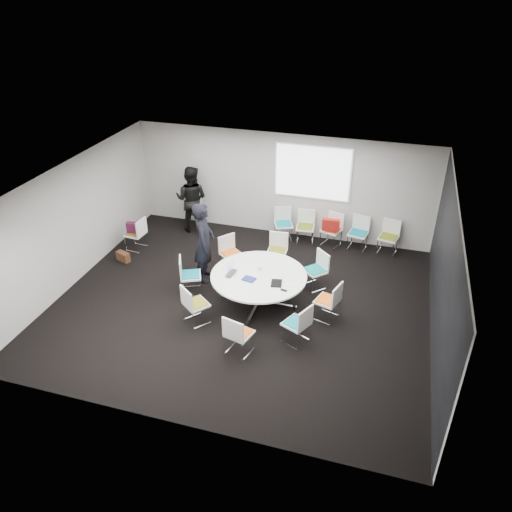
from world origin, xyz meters
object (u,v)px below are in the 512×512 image
(chair_spare_left, at_px, (137,240))
(person_main, at_px, (204,242))
(person_back, at_px, (191,199))
(conference_table, at_px, (259,283))
(chair_ring_c, at_px, (277,257))
(maroon_bag, at_px, (135,228))
(chair_back_b, at_px, (305,233))
(cup, at_px, (260,268))
(chair_back_c, at_px, (331,236))
(chair_back_e, at_px, (388,243))
(chair_ring_e, at_px, (191,282))
(brown_bag, at_px, (123,257))
(chair_ring_a, at_px, (327,307))
(laptop, at_px, (233,274))
(chair_ring_b, at_px, (315,277))
(chair_person_back, at_px, (195,218))
(chair_back_d, at_px, (357,239))
(chair_back_a, at_px, (283,230))
(chair_ring_d, at_px, (231,260))
(chair_ring_f, at_px, (196,311))
(chair_ring_h, at_px, (296,331))
(chair_ring_g, at_px, (239,341))

(chair_spare_left, relative_size, person_main, 0.45)
(person_back, bearing_deg, conference_table, 131.01)
(chair_ring_c, xyz_separation_m, maroon_bag, (-3.74, -0.15, 0.34))
(chair_back_b, height_order, cup, chair_back_b)
(chair_spare_left, bearing_deg, conference_table, -106.43)
(chair_back_c, bearing_deg, chair_back_e, -159.47)
(chair_ring_e, distance_m, brown_bag, 2.32)
(person_main, bearing_deg, conference_table, -126.25)
(chair_back_e, height_order, maroon_bag, chair_back_e)
(chair_ring_c, height_order, chair_back_e, same)
(chair_ring_a, bearing_deg, laptop, 107.93)
(chair_ring_a, relative_size, chair_ring_b, 1.00)
(chair_ring_a, xyz_separation_m, chair_person_back, (-4.27, 3.14, 0.00))
(chair_ring_a, relative_size, chair_spare_left, 1.00)
(chair_back_d, bearing_deg, chair_back_b, 11.62)
(chair_back_a, bearing_deg, chair_ring_e, 43.90)
(chair_ring_a, relative_size, maroon_bag, 2.20)
(chair_person_back, height_order, maroon_bag, chair_person_back)
(chair_ring_c, xyz_separation_m, chair_back_a, (-0.20, 1.47, 0.00))
(chair_ring_a, relative_size, chair_back_b, 1.00)
(chair_ring_a, bearing_deg, chair_back_e, -0.51)
(chair_back_e, bearing_deg, maroon_bag, 27.05)
(chair_back_d, relative_size, cup, 9.78)
(person_main, xyz_separation_m, laptop, (0.95, -0.75, -0.22))
(chair_ring_e, relative_size, chair_spare_left, 1.00)
(conference_table, xyz_separation_m, laptop, (-0.52, -0.14, 0.22))
(chair_person_back, distance_m, brown_bag, 2.48)
(chair_back_b, xyz_separation_m, chair_person_back, (-3.15, -0.01, 0.00))
(chair_ring_d, distance_m, maroon_bag, 2.75)
(chair_ring_d, xyz_separation_m, maroon_bag, (-2.71, 0.29, 0.34))
(cup, distance_m, brown_bag, 3.84)
(chair_ring_e, bearing_deg, chair_back_a, 131.59)
(chair_person_back, relative_size, laptop, 2.53)
(cup, bearing_deg, conference_table, -81.33)
(chair_back_a, xyz_separation_m, chair_back_c, (1.29, 0.04, 0.00))
(chair_ring_d, xyz_separation_m, chair_back_d, (2.80, 1.94, 0.00))
(chair_ring_f, height_order, laptop, chair_ring_f)
(chair_ring_h, xyz_separation_m, brown_bag, (-4.84, 1.81, -0.16))
(conference_table, xyz_separation_m, chair_ring_g, (0.09, -1.66, -0.25))
(chair_back_b, xyz_separation_m, person_main, (-1.88, -2.42, 0.69))
(chair_spare_left, xyz_separation_m, laptop, (3.19, -1.56, 0.47))
(chair_ring_h, relative_size, chair_back_c, 1.00)
(chair_ring_e, xyz_separation_m, chair_person_back, (-1.16, 3.05, 0.00))
(chair_ring_f, relative_size, chair_back_a, 1.00)
(chair_ring_b, distance_m, cup, 1.43)
(chair_ring_c, distance_m, chair_back_a, 1.48)
(chair_ring_b, height_order, chair_ring_c, same)
(chair_back_c, bearing_deg, chair_back_d, -159.43)
(chair_ring_c, bearing_deg, chair_back_e, -152.69)
(person_main, height_order, cup, person_main)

